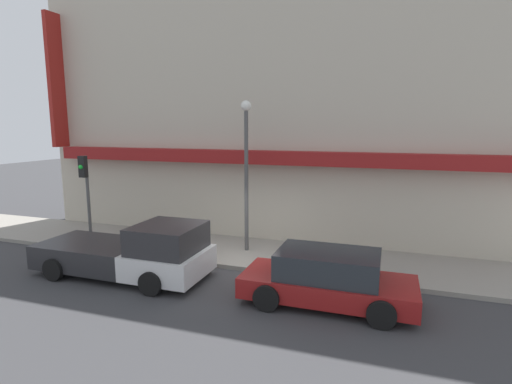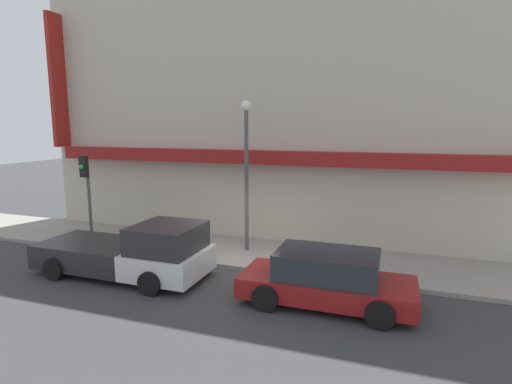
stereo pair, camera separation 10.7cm
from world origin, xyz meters
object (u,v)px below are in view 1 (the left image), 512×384
at_px(pickup_truck, 133,253).
at_px(parked_car, 328,278).
at_px(traffic_light, 86,183).
at_px(street_lamp, 246,158).
at_px(fire_hydrant, 160,241).

xyz_separation_m(pickup_truck, parked_car, (5.88, 0.00, -0.07)).
xyz_separation_m(parked_car, traffic_light, (-9.49, 2.23, 1.74)).
distance_m(pickup_truck, street_lamp, 4.86).
xyz_separation_m(pickup_truck, street_lamp, (2.50, 3.17, 2.70)).
distance_m(parked_car, traffic_light, 9.91).
bearing_deg(fire_hydrant, pickup_truck, -77.72).
bearing_deg(pickup_truck, street_lamp, 53.73).
xyz_separation_m(fire_hydrant, street_lamp, (2.99, 0.93, 3.00)).
distance_m(fire_hydrant, street_lamp, 4.33).
bearing_deg(pickup_truck, fire_hydrant, 104.23).
bearing_deg(fire_hydrant, street_lamp, 17.30).
xyz_separation_m(parked_car, street_lamp, (-3.38, 3.17, 2.77)).
distance_m(parked_car, fire_hydrant, 6.75).
bearing_deg(traffic_light, street_lamp, 8.81).
relative_size(parked_car, traffic_light, 1.33).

